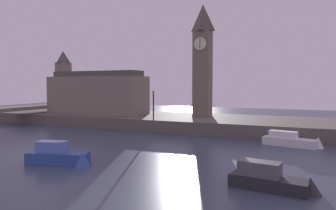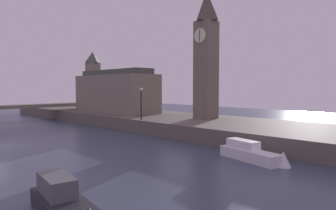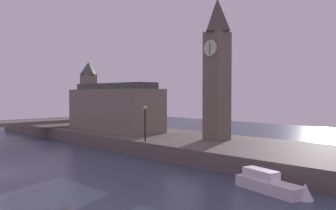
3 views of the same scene
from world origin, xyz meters
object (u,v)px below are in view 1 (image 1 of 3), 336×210
object	(u,v)px
parliament_hall	(95,93)
boat_ferry_white	(294,141)
clock_tower	(203,59)
boat_tour_blue	(62,156)
streetlamp	(153,101)
boat_barge_dark	(276,180)

from	to	relation	value
parliament_hall	boat_ferry_white	size ratio (longest dim) A/B	2.61
clock_tower	boat_tour_blue	distance (m)	25.10
streetlamp	boat_tour_blue	bearing A→B (deg)	-86.42
clock_tower	parliament_hall	size ratio (longest dim) A/B	1.01
parliament_hall	boat_ferry_white	distance (m)	29.19
clock_tower	boat_ferry_white	bearing A→B (deg)	-38.08
boat_barge_dark	boat_ferry_white	distance (m)	13.69
boat_ferry_white	boat_tour_blue	xyz separation A→B (m)	(-15.04, -14.01, 0.07)
boat_ferry_white	boat_tour_blue	distance (m)	20.56
streetlamp	boat_tour_blue	size ratio (longest dim) A/B	0.68
parliament_hall	streetlamp	world-z (taller)	parliament_hall
parliament_hall	boat_barge_dark	xyz separation A→B (m)	(27.55, -21.04, -4.06)
clock_tower	streetlamp	xyz separation A→B (m)	(-4.16, -6.41, -5.43)
clock_tower	boat_ferry_white	xyz separation A→B (m)	(11.94, -9.36, -8.70)
parliament_hall	boat_barge_dark	distance (m)	34.90
parliament_hall	boat_tour_blue	bearing A→B (deg)	-58.87
clock_tower	parliament_hall	xyz separation A→B (m)	(-16.01, -1.99, -4.62)
clock_tower	boat_barge_dark	size ratio (longest dim) A/B	2.96
streetlamp	boat_ferry_white	bearing A→B (deg)	-10.37
clock_tower	parliament_hall	bearing A→B (deg)	-172.90
boat_ferry_white	streetlamp	bearing A→B (deg)	169.63
streetlamp	boat_ferry_white	world-z (taller)	streetlamp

